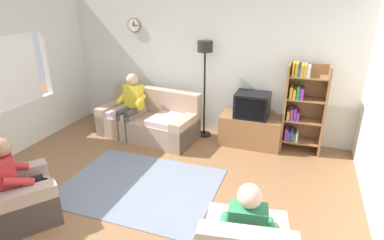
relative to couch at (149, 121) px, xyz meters
The scene contains 12 objects.
ground_plane 2.17m from the couch, 64.72° to the right, with size 12.00×12.00×0.00m, color #8C603D.
back_wall_assembly 1.56m from the couch, 38.20° to the left, with size 6.20×0.17×2.70m.
couch is the anchor object (origin of this frame).
tv_stand 1.96m from the couch, ahead, with size 1.10×0.56×0.56m.
tv 2.01m from the couch, ahead, with size 0.60×0.49×0.44m.
bookshelf 2.84m from the couch, ahead, with size 0.68×0.36×1.58m.
floor_lamp 1.57m from the couch, 22.27° to the left, with size 0.28×0.28×1.85m.
armchair_near_window 2.85m from the couch, 98.14° to the right, with size 1.17×1.18×0.90m.
area_rug 1.80m from the couch, 67.54° to the right, with size 2.20×1.70×0.01m, color slate.
person_on_couch 0.51m from the couch, 160.62° to the right, with size 0.55×0.57×1.24m.
person_in_left_armchair 2.79m from the couch, 97.26° to the right, with size 0.62×0.64×1.12m.
person_in_right_armchair 3.64m from the couch, 48.30° to the right, with size 0.56×0.58×1.12m.
Camera 1 is at (1.82, -3.19, 2.64)m, focal length 29.74 mm.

